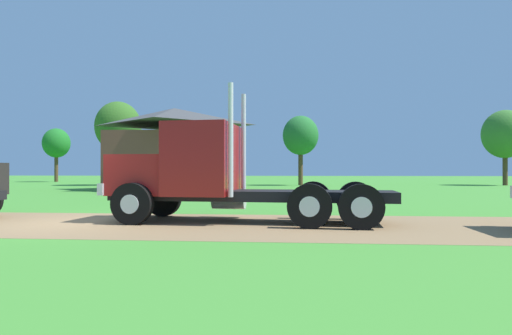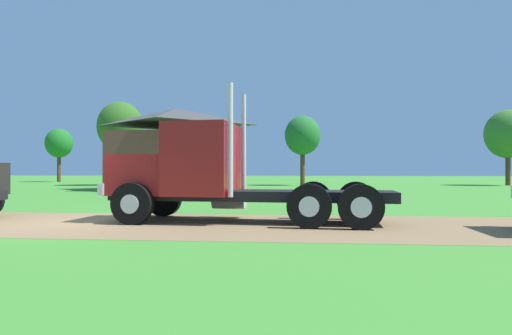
% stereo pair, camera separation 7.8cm
% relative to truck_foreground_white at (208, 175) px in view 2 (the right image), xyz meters
% --- Properties ---
extents(ground_plane, '(200.00, 200.00, 0.00)m').
position_rel_truck_foreground_white_xyz_m(ground_plane, '(-3.71, -0.82, -1.31)').
color(ground_plane, '#448E30').
extents(dirt_track, '(120.00, 5.43, 0.01)m').
position_rel_truck_foreground_white_xyz_m(dirt_track, '(-3.71, -0.82, -1.30)').
color(dirt_track, olive).
rests_on(dirt_track, ground_plane).
extents(truck_foreground_white, '(8.11, 3.06, 3.75)m').
position_rel_truck_foreground_white_xyz_m(truck_foreground_white, '(0.00, 0.00, 0.00)').
color(truck_foreground_white, black).
rests_on(truck_foreground_white, ground_plane).
extents(shed_building, '(8.94, 7.72, 6.10)m').
position_rel_truck_foreground_white_xyz_m(shed_building, '(-6.57, 19.92, 1.63)').
color(shed_building, brown).
rests_on(shed_building, ground_plane).
extents(tree_left, '(3.28, 3.28, 6.61)m').
position_rel_truck_foreground_white_xyz_m(tree_left, '(-27.01, 39.66, 3.45)').
color(tree_left, '#513823').
rests_on(tree_left, ground_plane).
extents(tree_mid, '(4.32, 4.32, 7.99)m').
position_rel_truck_foreground_white_xyz_m(tree_mid, '(-14.39, 28.29, 4.28)').
color(tree_mid, '#513823').
rests_on(tree_mid, ground_plane).
extents(tree_right, '(3.41, 3.41, 6.65)m').
position_rel_truck_foreground_white_xyz_m(tree_right, '(2.95, 29.93, 3.43)').
color(tree_right, '#513823').
rests_on(tree_right, ground_plane).
extents(tree_far_right, '(4.17, 4.17, 7.19)m').
position_rel_truck_foreground_white_xyz_m(tree_far_right, '(22.35, 31.53, 3.56)').
color(tree_far_right, '#513823').
rests_on(tree_far_right, ground_plane).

